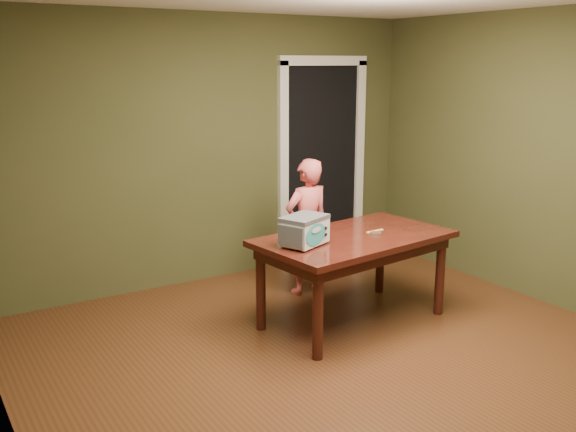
{
  "coord_description": "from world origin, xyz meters",
  "views": [
    {
      "loc": [
        -2.67,
        -3.18,
        2.14
      ],
      "look_at": [
        -0.06,
        1.0,
        0.95
      ],
      "focal_mm": 40.0,
      "sensor_mm": 36.0,
      "label": 1
    }
  ],
  "objects": [
    {
      "name": "room_shell",
      "position": [
        0.0,
        0.0,
        1.71
      ],
      "size": [
        4.52,
        5.02,
        2.61
      ],
      "color": "#444525",
      "rests_on": "ground"
    },
    {
      "name": "floor",
      "position": [
        0.0,
        0.0,
        0.0
      ],
      "size": [
        5.0,
        5.0,
        0.0
      ],
      "primitive_type": "plane",
      "color": "#562B18",
      "rests_on": "ground"
    },
    {
      "name": "toy_oven",
      "position": [
        -0.03,
        0.81,
        0.88
      ],
      "size": [
        0.44,
        0.37,
        0.23
      ],
      "rotation": [
        0.0,
        0.0,
        0.39
      ],
      "color": "#4C4F54",
      "rests_on": "dining_table"
    },
    {
      "name": "dining_table",
      "position": [
        0.48,
        0.83,
        0.65
      ],
      "size": [
        1.69,
        1.08,
        0.75
      ],
      "rotation": [
        0.0,
        0.0,
        0.12
      ],
      "color": "black",
      "rests_on": "floor"
    },
    {
      "name": "doorway",
      "position": [
        1.3,
        2.78,
        1.06
      ],
      "size": [
        1.1,
        0.66,
        2.25
      ],
      "color": "black",
      "rests_on": "ground"
    },
    {
      "name": "baking_pan",
      "position": [
        0.64,
        0.76,
        0.76
      ],
      "size": [
        0.1,
        0.1,
        0.02
      ],
      "color": "silver",
      "rests_on": "dining_table"
    },
    {
      "name": "spatula",
      "position": [
        0.71,
        0.85,
        0.75
      ],
      "size": [
        0.18,
        0.04,
        0.01
      ],
      "primitive_type": "cube",
      "rotation": [
        0.0,
        0.0,
        0.07
      ],
      "color": "#FBCB6D",
      "rests_on": "dining_table"
    },
    {
      "name": "child",
      "position": [
        0.54,
        1.63,
        0.64
      ],
      "size": [
        0.48,
        0.32,
        1.28
      ],
      "primitive_type": "imported",
      "rotation": [
        0.0,
        0.0,
        3.18
      ],
      "color": "#E75F62",
      "rests_on": "floor"
    }
  ]
}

